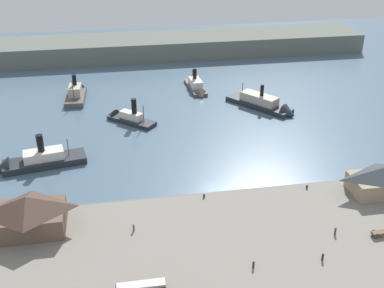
% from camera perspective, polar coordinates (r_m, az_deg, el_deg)
% --- Properties ---
extents(ground_plane, '(320.00, 320.00, 0.00)m').
position_cam_1_polar(ground_plane, '(115.80, 2.02, -5.32)').
color(ground_plane, slate).
extents(quay_promenade, '(110.00, 36.00, 1.20)m').
position_cam_1_polar(quay_promenade, '(98.17, 4.61, -11.92)').
color(quay_promenade, gray).
rests_on(quay_promenade, ground).
extents(seawall_edge, '(110.00, 0.80, 1.00)m').
position_cam_1_polar(seawall_edge, '(112.59, 2.39, -6.09)').
color(seawall_edge, '#666159').
rests_on(seawall_edge, ground).
extents(ferry_shed_customs_shed, '(14.64, 10.67, 8.01)m').
position_cam_1_polar(ferry_shed_customs_shed, '(103.98, -18.99, -7.81)').
color(ferry_shed_customs_shed, brown).
rests_on(ferry_shed_customs_shed, quay_promenade).
extents(pedestrian_at_waters_edge, '(0.41, 0.41, 1.65)m').
position_cam_1_polar(pedestrian_at_waters_edge, '(92.21, 7.37, -14.09)').
color(pedestrian_at_waters_edge, '#232328').
rests_on(pedestrian_at_waters_edge, quay_promenade).
extents(pedestrian_standing_center, '(0.43, 0.43, 1.73)m').
position_cam_1_polar(pedestrian_standing_center, '(96.26, 15.37, -12.89)').
color(pedestrian_standing_center, '#232328').
rests_on(pedestrian_standing_center, quay_promenade).
extents(pedestrian_walking_west, '(0.44, 0.44, 1.78)m').
position_cam_1_polar(pedestrian_walking_west, '(103.25, 16.78, -9.94)').
color(pedestrian_walking_west, '#4C3D33').
rests_on(pedestrian_walking_west, quay_promenade).
extents(pedestrian_near_east_shed, '(0.43, 0.43, 1.74)m').
position_cam_1_polar(pedestrian_near_east_shed, '(100.67, -7.00, -9.89)').
color(pedestrian_near_east_shed, '#6B5B4C').
rests_on(pedestrian_near_east_shed, quay_promenade).
extents(mooring_post_center_west, '(0.44, 0.44, 0.90)m').
position_cam_1_polar(mooring_post_center_west, '(116.61, 13.59, -4.96)').
color(mooring_post_center_west, black).
rests_on(mooring_post_center_west, quay_promenade).
extents(mooring_post_center_east, '(0.44, 0.44, 0.90)m').
position_cam_1_polar(mooring_post_center_east, '(110.18, 1.45, -6.18)').
color(mooring_post_center_east, black).
rests_on(mooring_post_center_east, quay_promenade).
extents(ferry_near_quay, '(23.68, 9.99, 10.83)m').
position_cam_1_polar(ferry_near_quay, '(130.46, -18.42, -2.00)').
color(ferry_near_quay, '#23282D').
rests_on(ferry_near_quay, ground).
extents(ferry_moored_west, '(7.02, 17.97, 10.49)m').
position_cam_1_polar(ferry_moored_west, '(171.86, -13.69, 5.94)').
color(ferry_moored_west, '#514C47').
rests_on(ferry_moored_west, ground).
extents(ferry_departing_north, '(16.15, 14.82, 9.78)m').
position_cam_1_polar(ferry_departing_north, '(150.48, -7.86, 3.19)').
color(ferry_departing_north, '#23282D').
rests_on(ferry_departing_north, ground).
extents(ferry_outer_harbor, '(20.53, 23.62, 10.19)m').
position_cam_1_polar(ferry_outer_harbor, '(159.47, 8.89, 4.64)').
color(ferry_outer_harbor, '#23282D').
rests_on(ferry_outer_harbor, ground).
extents(ferry_mid_harbor, '(6.02, 18.37, 9.02)m').
position_cam_1_polar(ferry_mid_harbor, '(172.94, 0.59, 6.77)').
color(ferry_mid_harbor, '#514C47').
rests_on(ferry_mid_harbor, ground).
extents(far_headland, '(180.00, 24.00, 8.00)m').
position_cam_1_polar(far_headland, '(214.32, -3.88, 11.63)').
color(far_headland, '#60665B').
rests_on(far_headland, ground).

